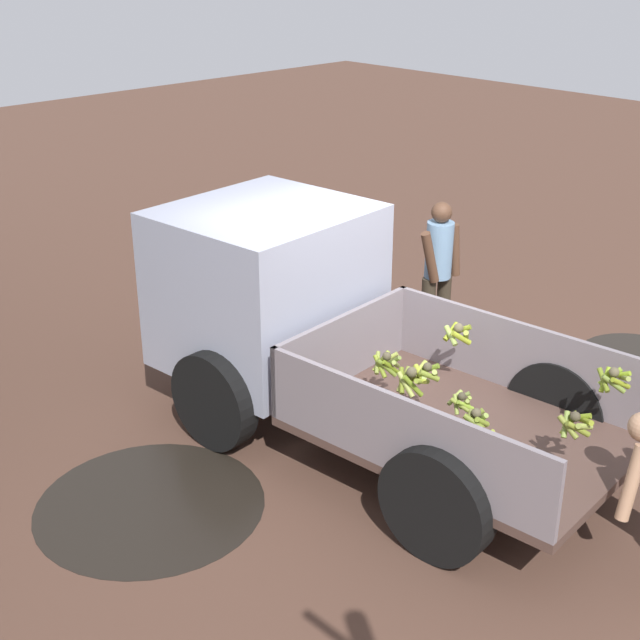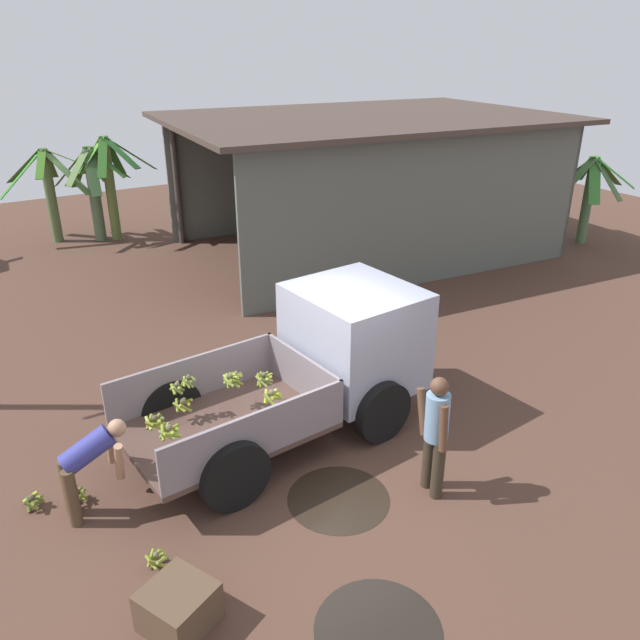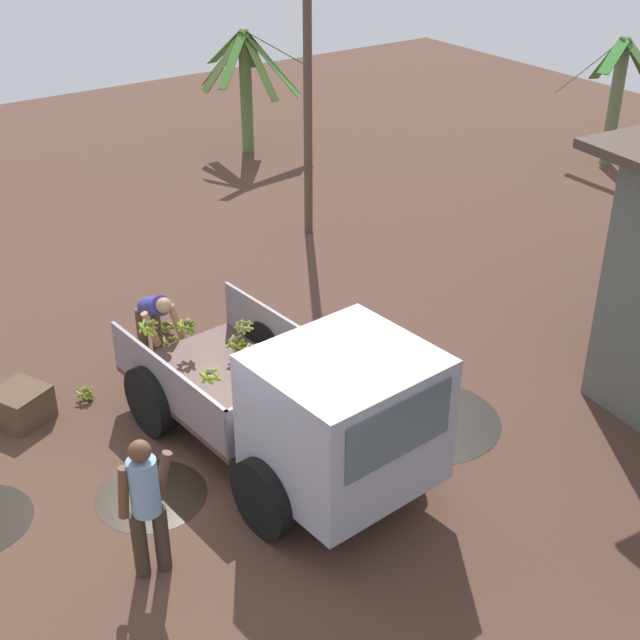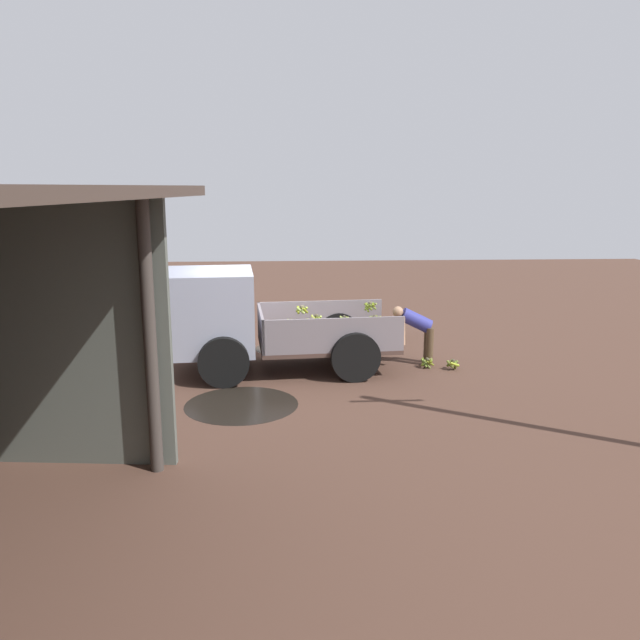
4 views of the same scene
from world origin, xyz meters
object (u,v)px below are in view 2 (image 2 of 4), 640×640
at_px(banana_bunch_on_ground_2, 157,558).
at_px(wooden_crate_0, 179,607).
at_px(cargo_truck, 333,353).
at_px(person_worker_loading, 88,462).
at_px(person_foreground_visitor, 436,431).
at_px(banana_bunch_on_ground_0, 33,501).
at_px(banana_bunch_on_ground_1, 76,494).

bearing_deg(banana_bunch_on_ground_2, wooden_crate_0, -93.11).
distance_m(cargo_truck, person_worker_loading, 3.70).
xyz_separation_m(cargo_truck, wooden_crate_0, (-3.35, -2.42, -0.84)).
xyz_separation_m(person_foreground_visitor, person_worker_loading, (-3.77, 1.87, -0.19)).
relative_size(person_worker_loading, banana_bunch_on_ground_2, 4.62).
bearing_deg(cargo_truck, person_worker_loading, -179.88).
bearing_deg(banana_bunch_on_ground_0, cargo_truck, -1.65).
bearing_deg(banana_bunch_on_ground_1, person_foreground_visitor, -28.84).
xyz_separation_m(cargo_truck, person_foreground_visitor, (0.10, -2.19, -0.14)).
bearing_deg(banana_bunch_on_ground_2, person_foreground_visitor, -10.24).
bearing_deg(cargo_truck, banana_bunch_on_ground_2, -159.38).
xyz_separation_m(cargo_truck, banana_bunch_on_ground_0, (-4.31, 0.12, -0.94)).
bearing_deg(banana_bunch_on_ground_1, cargo_truck, 0.41).
height_order(person_foreground_visitor, banana_bunch_on_ground_2, person_foreground_visitor).
xyz_separation_m(person_foreground_visitor, banana_bunch_on_ground_2, (-3.41, 0.62, -0.81)).
bearing_deg(person_worker_loading, wooden_crate_0, -80.18).
distance_m(person_foreground_visitor, person_worker_loading, 4.21).
distance_m(person_worker_loading, banana_bunch_on_ground_0, 0.99).
bearing_deg(cargo_truck, banana_bunch_on_ground_0, 173.48).
relative_size(banana_bunch_on_ground_1, banana_bunch_on_ground_2, 1.03).
bearing_deg(wooden_crate_0, banana_bunch_on_ground_1, 101.34).
height_order(banana_bunch_on_ground_1, wooden_crate_0, wooden_crate_0).
relative_size(cargo_truck, banana_bunch_on_ground_2, 17.52).
bearing_deg(wooden_crate_0, banana_bunch_on_ground_2, 86.89).
bearing_deg(person_worker_loading, banana_bunch_on_ground_2, -72.69).
bearing_deg(person_foreground_visitor, wooden_crate_0, 13.93).
distance_m(cargo_truck, person_foreground_visitor, 2.20).
relative_size(person_worker_loading, banana_bunch_on_ground_1, 4.49).
xyz_separation_m(person_worker_loading, banana_bunch_on_ground_2, (0.36, -1.26, -0.63)).
bearing_deg(banana_bunch_on_ground_1, banana_bunch_on_ground_2, -71.25).
height_order(banana_bunch_on_ground_0, banana_bunch_on_ground_1, banana_bunch_on_ground_0).
relative_size(person_worker_loading, banana_bunch_on_ground_0, 4.45).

